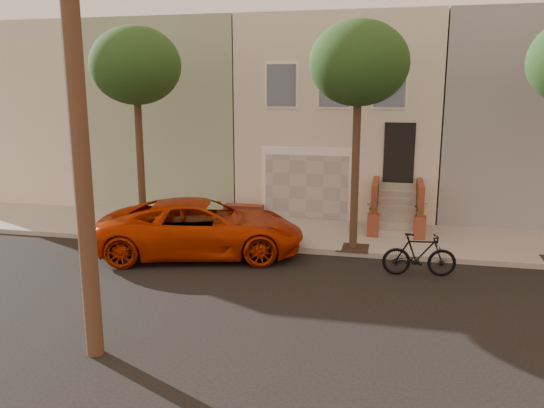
# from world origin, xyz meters

# --- Properties ---
(ground) EXTENTS (90.00, 90.00, 0.00)m
(ground) POSITION_xyz_m (0.00, 0.00, 0.00)
(ground) COLOR black
(ground) RESTS_ON ground
(sidewalk) EXTENTS (40.00, 3.70, 0.15)m
(sidewalk) POSITION_xyz_m (0.00, 5.35, 0.07)
(sidewalk) COLOR #9C9A8D
(sidewalk) RESTS_ON ground
(house_row) EXTENTS (33.10, 11.70, 7.00)m
(house_row) POSITION_xyz_m (0.00, 11.19, 3.64)
(house_row) COLOR beige
(house_row) RESTS_ON sidewalk
(tree_left) EXTENTS (2.70, 2.57, 6.30)m
(tree_left) POSITION_xyz_m (-5.50, 3.90, 5.26)
(tree_left) COLOR #2D2116
(tree_left) RESTS_ON sidewalk
(tree_mid) EXTENTS (2.70, 2.57, 6.30)m
(tree_mid) POSITION_xyz_m (1.00, 3.90, 5.26)
(tree_mid) COLOR #2D2116
(tree_mid) RESTS_ON sidewalk
(pickup_truck) EXTENTS (6.19, 3.99, 1.59)m
(pickup_truck) POSITION_xyz_m (-3.16, 2.79, 0.79)
(pickup_truck) COLOR #BA2A00
(pickup_truck) RESTS_ON ground
(motorcycle) EXTENTS (1.87, 0.73, 1.10)m
(motorcycle) POSITION_xyz_m (2.77, 2.32, 0.55)
(motorcycle) COLOR black
(motorcycle) RESTS_ON ground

